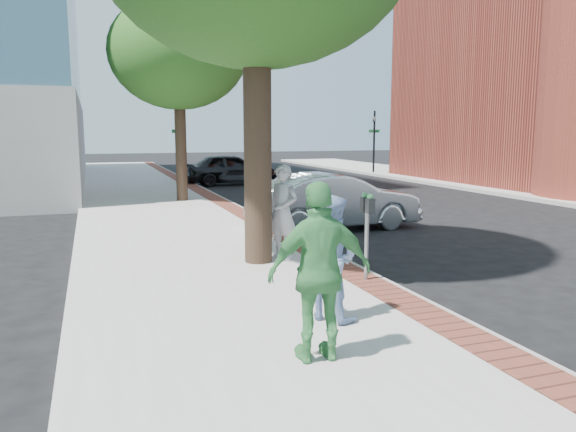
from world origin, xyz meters
name	(u,v)px	position (x,y,z in m)	size (l,w,h in m)	color
ground	(326,293)	(0.00, 0.00, 0.00)	(120.00, 120.00, 0.00)	black
sidewalk	(169,220)	(-1.50, 8.00, 0.07)	(5.00, 60.00, 0.15)	#9E9991
brick_strip	(243,214)	(0.70, 8.00, 0.15)	(0.60, 60.00, 0.01)	brown
curb	(254,216)	(1.05, 8.00, 0.07)	(0.10, 60.00, 0.15)	gray
signal_near	(179,138)	(0.90, 22.00, 2.25)	(0.70, 0.15, 3.80)	black
signal_far	(374,137)	(12.50, 22.00, 2.25)	(0.70, 0.15, 3.80)	black
tree_far	(178,53)	(-0.50, 12.00, 5.30)	(4.80, 4.80, 7.14)	black
parking_meter	(367,218)	(0.72, 0.00, 1.21)	(0.12, 0.32, 1.47)	gray
person_gray	(283,212)	(-0.09, 1.95, 1.07)	(0.67, 0.44, 1.84)	#A2A2A7
person_officer	(330,257)	(-0.63, -1.58, 0.98)	(0.81, 0.63, 1.66)	#819CC8
person_green	(320,272)	(-1.28, -2.80, 1.13)	(1.15, 0.48, 1.96)	#408D49
sedan_silver	(334,201)	(2.55, 5.42, 0.76)	(1.60, 4.60, 1.52)	#AAADB1
bg_car	(230,169)	(2.90, 18.75, 0.77)	(1.82, 4.52, 1.54)	black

